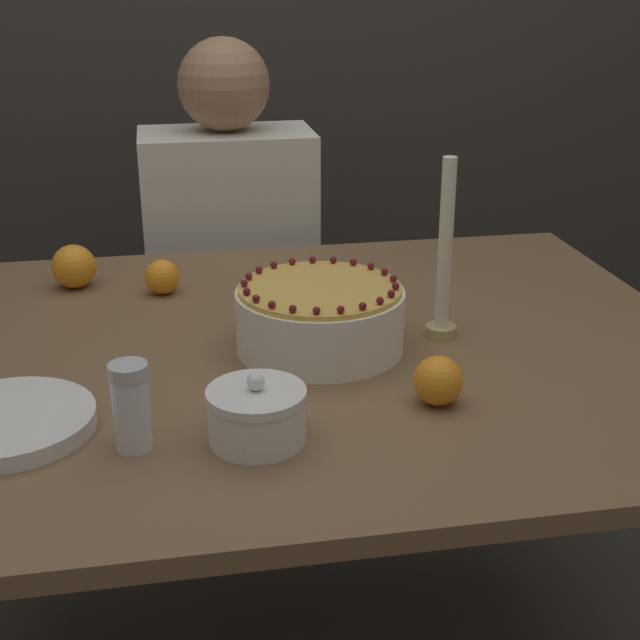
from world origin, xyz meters
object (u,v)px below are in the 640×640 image
at_px(cake, 320,318).
at_px(sugar_shaker, 131,406).
at_px(person_man_blue_shirt, 233,318).
at_px(candle, 444,265).
at_px(sugar_bowl, 257,415).

distance_m(cake, sugar_shaker, 0.40).
xyz_separation_m(cake, person_man_blue_shirt, (-0.08, 0.75, -0.29)).
bearing_deg(cake, sugar_shaker, -137.43).
relative_size(cake, candle, 0.90).
bearing_deg(person_man_blue_shirt, sugar_shaker, 78.31).
relative_size(cake, person_man_blue_shirt, 0.23).
relative_size(cake, sugar_bowl, 2.07).
bearing_deg(sugar_shaker, cake, 42.57).
bearing_deg(sugar_shaker, person_man_blue_shirt, 78.31).
xyz_separation_m(candle, person_man_blue_shirt, (-0.29, 0.74, -0.36)).
height_order(candle, person_man_blue_shirt, person_man_blue_shirt).
relative_size(candle, person_man_blue_shirt, 0.25).
distance_m(sugar_bowl, candle, 0.46).
distance_m(cake, person_man_blue_shirt, 0.81).
xyz_separation_m(sugar_bowl, candle, (0.34, 0.29, 0.09)).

